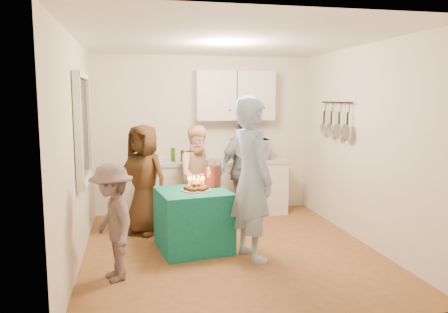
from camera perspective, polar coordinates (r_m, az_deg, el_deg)
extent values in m
plane|color=brown|center=(5.67, 0.74, -12.06)|extent=(4.00, 4.00, 0.00)
plane|color=white|center=(5.38, 0.79, 14.97)|extent=(4.00, 4.00, 0.00)
plane|color=silver|center=(7.33, -2.65, 2.85)|extent=(3.60, 3.60, 0.00)
plane|color=silver|center=(5.29, -18.64, 0.58)|extent=(4.00, 4.00, 0.00)
plane|color=silver|center=(6.03, 17.71, 1.45)|extent=(4.00, 4.00, 0.00)
cube|color=black|center=(5.56, -18.09, 3.52)|extent=(0.04, 1.00, 1.20)
cube|color=white|center=(7.20, -0.65, -4.23)|extent=(2.20, 0.58, 0.86)
cube|color=beige|center=(7.12, -0.65, -0.65)|extent=(2.24, 0.62, 0.05)
cube|color=white|center=(7.26, 1.45, 7.94)|extent=(1.30, 0.30, 0.80)
cube|color=black|center=(6.59, 14.21, 4.69)|extent=(0.12, 1.00, 0.60)
imported|color=white|center=(7.22, 3.47, 0.97)|extent=(0.60, 0.42, 0.33)
cube|color=#106A5E|center=(5.61, -4.04, -8.25)|extent=(0.96, 0.96, 0.76)
cylinder|color=#AC1B0D|center=(5.71, -1.53, -2.27)|extent=(0.22, 0.22, 0.34)
imported|color=#9BBCE2|center=(5.15, 3.63, -2.92)|extent=(0.63, 0.80, 1.94)
imported|color=brown|center=(6.24, -10.45, -2.98)|extent=(0.90, 0.86, 1.55)
imported|color=#F39F7E|center=(6.54, -3.17, -2.56)|extent=(0.79, 0.65, 1.51)
imported|color=black|center=(6.64, 2.51, -1.64)|extent=(1.05, 0.90, 1.69)
imported|color=#574646|center=(4.76, -14.35, -8.32)|extent=(0.70, 0.91, 1.25)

